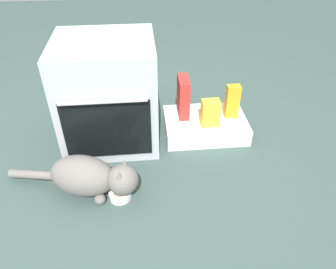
{
  "coord_description": "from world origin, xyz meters",
  "views": [
    {
      "loc": [
        0.14,
        -1.41,
        1.42
      ],
      "look_at": [
        0.28,
        0.11,
        0.25
      ],
      "focal_mm": 34.89,
      "sensor_mm": 36.0,
      "label": 1
    }
  ],
  "objects": [
    {
      "name": "cereal_box",
      "position": [
        0.43,
        0.51,
        0.26
      ],
      "size": [
        0.07,
        0.18,
        0.28
      ],
      "primitive_type": "cube",
      "color": "#B72D28",
      "rests_on": "pantry_cabinet"
    },
    {
      "name": "oven",
      "position": [
        -0.07,
        0.44,
        0.35
      ],
      "size": [
        0.61,
        0.59,
        0.7
      ],
      "color": "#B7BABF",
      "rests_on": "ground"
    },
    {
      "name": "cat",
      "position": [
        -0.17,
        -0.08,
        0.13
      ],
      "size": [
        0.77,
        0.33,
        0.25
      ],
      "rotation": [
        0.0,
        0.0,
        -0.3
      ],
      "color": "slate",
      "rests_on": "ground"
    },
    {
      "name": "ground",
      "position": [
        0.0,
        0.0,
        0.0
      ],
      "size": [
        8.0,
        8.0,
        0.0
      ],
      "primitive_type": "plane",
      "color": "#384C47"
    },
    {
      "name": "pantry_cabinet",
      "position": [
        0.58,
        0.44,
        0.06
      ],
      "size": [
        0.57,
        0.39,
        0.12
      ],
      "primitive_type": "cube",
      "color": "white",
      "rests_on": "ground"
    },
    {
      "name": "snack_bag",
      "position": [
        0.59,
        0.37,
        0.21
      ],
      "size": [
        0.12,
        0.09,
        0.18
      ],
      "primitive_type": "cube",
      "color": "yellow",
      "rests_on": "pantry_cabinet"
    },
    {
      "name": "juice_carton",
      "position": [
        0.76,
        0.45,
        0.24
      ],
      "size": [
        0.09,
        0.06,
        0.24
      ],
      "primitive_type": "cube",
      "color": "orange",
      "rests_on": "pantry_cabinet"
    },
    {
      "name": "food_bowl",
      "position": [
        -0.02,
        -0.13,
        0.03
      ],
      "size": [
        0.13,
        0.13,
        0.07
      ],
      "color": "white",
      "rests_on": "ground"
    }
  ]
}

